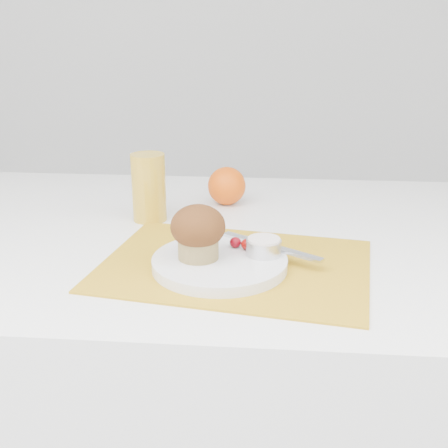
# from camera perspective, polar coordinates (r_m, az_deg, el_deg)

# --- Properties ---
(table) EXTENTS (1.20, 0.80, 0.75)m
(table) POSITION_cam_1_polar(r_m,az_deg,el_deg) (1.25, -1.51, -17.03)
(table) COLOR white
(table) RESTS_ON ground
(placemat) EXTENTS (0.47, 0.38, 0.00)m
(placemat) POSITION_cam_1_polar(r_m,az_deg,el_deg) (0.92, 1.12, -4.17)
(placemat) COLOR gold
(placemat) RESTS_ON table
(plate) EXTENTS (0.27, 0.27, 0.02)m
(plate) POSITION_cam_1_polar(r_m,az_deg,el_deg) (0.90, -0.45, -3.96)
(plate) COLOR silver
(plate) RESTS_ON placemat
(ramekin) EXTENTS (0.06, 0.06, 0.02)m
(ramekin) POSITION_cam_1_polar(r_m,az_deg,el_deg) (0.91, 4.06, -2.37)
(ramekin) COLOR silver
(ramekin) RESTS_ON plate
(cream) EXTENTS (0.06, 0.06, 0.01)m
(cream) POSITION_cam_1_polar(r_m,az_deg,el_deg) (0.90, 4.08, -1.64)
(cream) COLOR silver
(cream) RESTS_ON ramekin
(raspberry_near) EXTENTS (0.02, 0.02, 0.02)m
(raspberry_near) POSITION_cam_1_polar(r_m,az_deg,el_deg) (0.94, 1.16, -1.87)
(raspberry_near) COLOR #510209
(raspberry_near) RESTS_ON plate
(raspberry_far) EXTENTS (0.02, 0.02, 0.02)m
(raspberry_far) POSITION_cam_1_polar(r_m,az_deg,el_deg) (0.93, 2.36, -2.07)
(raspberry_far) COLOR #630402
(raspberry_far) RESTS_ON plate
(butter_knife) EXTENTS (0.17, 0.12, 0.00)m
(butter_knife) POSITION_cam_1_polar(r_m,az_deg,el_deg) (0.94, 4.79, -2.28)
(butter_knife) COLOR silver
(butter_knife) RESTS_ON plate
(orange) EXTENTS (0.08, 0.08, 0.08)m
(orange) POSITION_cam_1_polar(r_m,az_deg,el_deg) (1.22, 0.28, 3.89)
(orange) COLOR #F05808
(orange) RESTS_ON table
(juice_glass) EXTENTS (0.09, 0.09, 0.14)m
(juice_glass) POSITION_cam_1_polar(r_m,az_deg,el_deg) (1.12, -7.64, 3.70)
(juice_glass) COLOR gold
(juice_glass) RESTS_ON table
(muffin) EXTENTS (0.09, 0.09, 0.09)m
(muffin) POSITION_cam_1_polar(r_m,az_deg,el_deg) (0.88, -2.65, -0.72)
(muffin) COLOR #99814A
(muffin) RESTS_ON plate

